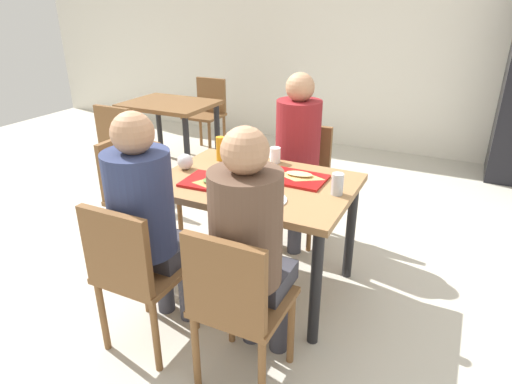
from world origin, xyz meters
TOP-DOWN VIEW (x-y plane):
  - ground_plane at (0.00, 0.00)m, footprint 10.00×10.00m
  - back_wall at (0.00, 3.20)m, footprint 10.00×0.10m
  - main_table at (0.00, 0.00)m, footprint 1.14×0.81m
  - chair_near_left at (-0.29, -0.79)m, footprint 0.40×0.40m
  - chair_near_right at (0.29, -0.79)m, footprint 0.40×0.40m
  - chair_far_side at (0.00, 0.79)m, footprint 0.40×0.40m
  - chair_left_end at (-0.95, 0.00)m, footprint 0.40×0.40m
  - person_in_red at (-0.29, -0.65)m, footprint 0.32×0.42m
  - person_in_brown_jacket at (0.29, -0.65)m, footprint 0.32×0.42m
  - person_far_side at (-0.00, 0.65)m, footprint 0.32×0.42m
  - tray_red_near at (-0.20, -0.14)m, footprint 0.38×0.28m
  - tray_red_far at (0.20, 0.12)m, footprint 0.36×0.26m
  - paper_plate_center at (-0.17, 0.22)m, footprint 0.22×0.22m
  - paper_plate_near_edge at (0.17, -0.22)m, footprint 0.22×0.22m
  - pizza_slice_a at (-0.19, -0.17)m, footprint 0.23×0.21m
  - pizza_slice_b at (0.22, 0.14)m, footprint 0.24×0.14m
  - plastic_cup_a at (-0.03, 0.34)m, footprint 0.07×0.07m
  - plastic_cup_b at (0.03, -0.34)m, footprint 0.07×0.07m
  - soda_can at (0.48, 0.02)m, footprint 0.07×0.07m
  - condiment_bottle at (-0.37, 0.22)m, footprint 0.06×0.06m
  - foil_bundle at (-0.48, -0.02)m, footprint 0.10×0.10m
  - background_table at (-1.74, 1.52)m, footprint 0.90×0.70m
  - background_chair_near at (-1.74, 0.79)m, footprint 0.40×0.40m
  - background_chair_far at (-1.74, 2.26)m, footprint 0.40×0.40m

SIDE VIEW (x-z plane):
  - ground_plane at x=0.00m, z-range -0.02..0.00m
  - chair_near_left at x=-0.29m, z-range 0.07..0.92m
  - chair_near_right at x=0.29m, z-range 0.07..0.92m
  - chair_far_side at x=0.00m, z-range 0.07..0.92m
  - chair_left_end at x=-0.95m, z-range 0.07..0.92m
  - background_chair_near at x=-1.74m, z-range 0.07..0.92m
  - background_chair_far at x=-1.74m, z-range 0.07..0.92m
  - background_table at x=-1.74m, z-range 0.24..0.97m
  - main_table at x=0.00m, z-range 0.27..0.99m
  - paper_plate_center at x=-0.17m, z-range 0.73..0.73m
  - paper_plate_near_edge at x=0.17m, z-range 0.73..0.73m
  - tray_red_near at x=-0.20m, z-range 0.73..0.74m
  - tray_red_far at x=0.20m, z-range 0.73..0.74m
  - person_in_red at x=-0.29m, z-range 0.11..1.37m
  - person_in_brown_jacket at x=0.29m, z-range 0.11..1.37m
  - person_far_side at x=0.00m, z-range 0.11..1.37m
  - pizza_slice_a at x=-0.19m, z-range 0.74..0.76m
  - pizza_slice_b at x=0.22m, z-range 0.74..0.76m
  - plastic_cup_a at x=-0.03m, z-range 0.73..0.83m
  - plastic_cup_b at x=0.03m, z-range 0.73..0.83m
  - foil_bundle at x=-0.48m, z-range 0.73..0.83m
  - soda_can at x=0.48m, z-range 0.73..0.85m
  - condiment_bottle at x=-0.37m, z-range 0.73..0.89m
  - back_wall at x=0.00m, z-range 0.00..2.80m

